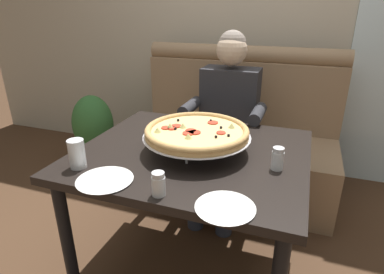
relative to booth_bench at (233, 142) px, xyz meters
name	(u,v)px	position (x,y,z in m)	size (l,w,h in m)	color
ground_plane	(192,263)	(0.00, -0.96, -0.40)	(16.00, 16.00, 0.00)	#4C3321
back_wall_with_window	(254,8)	(0.00, 0.57, 1.00)	(6.00, 0.12, 2.80)	#BCB29E
booth_bench	(233,142)	(0.00, 0.00, 0.00)	(1.59, 0.78, 1.13)	#937556
dining_table	(192,166)	(0.00, -0.96, 0.25)	(1.13, 0.98, 0.74)	black
diner_main	(227,115)	(0.00, -0.27, 0.31)	(0.54, 0.64, 1.27)	#2D3342
pizza	(196,132)	(0.02, -0.97, 0.45)	(0.53, 0.53, 0.14)	silver
shaker_oregano	(277,160)	(0.42, -1.02, 0.39)	(0.05, 0.05, 0.10)	white
shaker_parmesan	(159,186)	(0.02, -1.39, 0.38)	(0.05, 0.05, 0.10)	white
plate_near_left	(105,178)	(-0.24, -1.37, 0.35)	(0.24, 0.24, 0.02)	white
plate_near_right	(225,206)	(0.28, -1.39, 0.35)	(0.22, 0.22, 0.02)	white
drinking_glass	(77,156)	(-0.42, -1.31, 0.40)	(0.07, 0.07, 0.13)	silver
potted_plant	(94,129)	(-1.25, -0.12, -0.01)	(0.36, 0.36, 0.70)	brown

